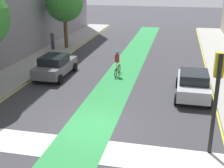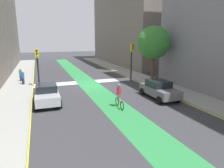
{
  "view_description": "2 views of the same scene",
  "coord_description": "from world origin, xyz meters",
  "views": [
    {
      "loc": [
        3.69,
        -12.43,
        6.85
      ],
      "look_at": [
        0.28,
        3.0,
        1.15
      ],
      "focal_mm": 48.64,
      "sensor_mm": 36.0,
      "label": 1
    },
    {
      "loc": [
        5.2,
        21.66,
        5.22
      ],
      "look_at": [
        -0.79,
        5.31,
        1.26
      ],
      "focal_mm": 32.45,
      "sensor_mm": 36.0,
      "label": 2
    }
  ],
  "objects": [
    {
      "name": "car_grey_left_far",
      "position": [
        -4.68,
        6.81,
        0.8
      ],
      "size": [
        2.05,
        4.22,
        1.57
      ],
      "color": "slate",
      "rests_on": "ground_plane"
    },
    {
      "name": "ground_plane",
      "position": [
        0.0,
        0.0,
        0.0
      ],
      "size": [
        120.0,
        120.0,
        0.0
      ],
      "primitive_type": "plane",
      "color": "#38383D"
    },
    {
      "name": "pedestrian_sidewalk_left_a",
      "position": [
        -7.94,
        14.07,
        1.05
      ],
      "size": [
        0.34,
        0.34,
        1.76
      ],
      "color": "#262638",
      "rests_on": "sidewalk_left"
    },
    {
      "name": "bike_lane_paint",
      "position": [
        -0.15,
        0.0,
        0.0
      ],
      "size": [
        2.4,
        60.0,
        0.01
      ],
      "primitive_type": "cube",
      "color": "#2D8C47",
      "rests_on": "ground_plane"
    },
    {
      "name": "crosswalk_band",
      "position": [
        0.0,
        -2.0,
        0.0
      ],
      "size": [
        12.0,
        1.8,
        0.01
      ],
      "primitive_type": "cube",
      "color": "silver",
      "rests_on": "ground_plane"
    },
    {
      "name": "cyclist_in_lane",
      "position": [
        -0.42,
        7.9,
        0.97
      ],
      "size": [
        0.32,
        1.73,
        1.86
      ],
      "color": "black",
      "rests_on": "ground_plane"
    },
    {
      "name": "car_silver_right_far",
      "position": [
        4.74,
        4.99,
        0.8
      ],
      "size": [
        2.05,
        4.21,
        1.57
      ],
      "color": "#B2B7BF",
      "rests_on": "ground_plane"
    },
    {
      "name": "street_tree_far",
      "position": [
        -6.93,
        15.02,
        4.36
      ],
      "size": [
        3.48,
        3.48,
        5.97
      ],
      "color": "brown",
      "rests_on": "sidewalk_left"
    },
    {
      "name": "traffic_signal_near_right",
      "position": [
        5.27,
        -0.97,
        2.91
      ],
      "size": [
        0.35,
        0.52,
        4.14
      ],
      "color": "black",
      "rests_on": "ground_plane"
    }
  ]
}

